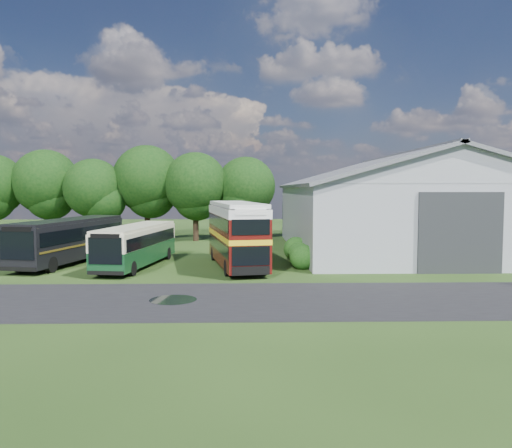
{
  "coord_description": "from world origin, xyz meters",
  "views": [
    {
      "loc": [
        1.81,
        -25.99,
        5.16
      ],
      "look_at": [
        2.64,
        8.0,
        2.79
      ],
      "focal_mm": 35.0,
      "sensor_mm": 36.0,
      "label": 1
    }
  ],
  "objects_px": {
    "bus_green_single": "(137,245)",
    "bus_dark_single": "(69,240)",
    "storage_shed": "(399,201)",
    "bus_maroon_double": "(236,235)"
  },
  "relations": [
    {
      "from": "storage_shed",
      "to": "bus_dark_single",
      "type": "distance_m",
      "value": 26.47
    },
    {
      "from": "bus_green_single",
      "to": "bus_maroon_double",
      "type": "distance_m",
      "value": 6.68
    },
    {
      "from": "storage_shed",
      "to": "bus_dark_single",
      "type": "height_order",
      "value": "storage_shed"
    },
    {
      "from": "storage_shed",
      "to": "bus_maroon_double",
      "type": "relative_size",
      "value": 2.41
    },
    {
      "from": "bus_green_single",
      "to": "bus_dark_single",
      "type": "distance_m",
      "value": 5.36
    },
    {
      "from": "bus_green_single",
      "to": "bus_dark_single",
      "type": "xyz_separation_m",
      "value": [
        -5.06,
        1.75,
        0.18
      ]
    },
    {
      "from": "bus_maroon_double",
      "to": "bus_dark_single",
      "type": "distance_m",
      "value": 11.89
    },
    {
      "from": "bus_maroon_double",
      "to": "bus_dark_single",
      "type": "relative_size",
      "value": 0.89
    },
    {
      "from": "storage_shed",
      "to": "bus_maroon_double",
      "type": "height_order",
      "value": "storage_shed"
    },
    {
      "from": "bus_green_single",
      "to": "bus_maroon_double",
      "type": "height_order",
      "value": "bus_maroon_double"
    }
  ]
}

